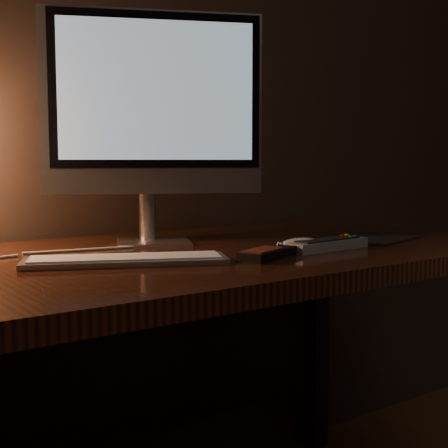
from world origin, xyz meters
TOP-DOWN VIEW (x-y plane):
  - desk at (0.00, 1.93)m, footprint 1.60×0.75m
  - monitor at (0.05, 2.00)m, footprint 0.47×0.24m
  - keyboard at (-0.13, 1.78)m, footprint 0.39×0.26m
  - mousepad at (0.54, 1.78)m, footprint 0.26×0.23m
  - mouse at (0.26, 1.72)m, footprint 0.11×0.07m
  - media_remote at (0.12, 1.68)m, footprint 0.16×0.11m
  - tv_remote at (0.31, 1.69)m, footprint 0.21×0.07m
  - cable at (-0.27, 1.95)m, footprint 0.64×0.03m

SIDE VIEW (x-z plane):
  - desk at x=0.00m, z-range 0.25..1.00m
  - mousepad at x=0.54m, z-range 0.75..0.75m
  - cable at x=-0.27m, z-range 0.75..0.76m
  - keyboard at x=-0.13m, z-range 0.75..0.76m
  - mouse at x=0.26m, z-range 0.75..0.77m
  - media_remote at x=0.12m, z-range 0.75..0.77m
  - tv_remote at x=0.31m, z-range 0.75..0.78m
  - monitor at x=0.05m, z-range 0.80..1.33m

